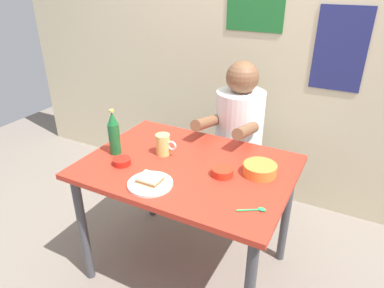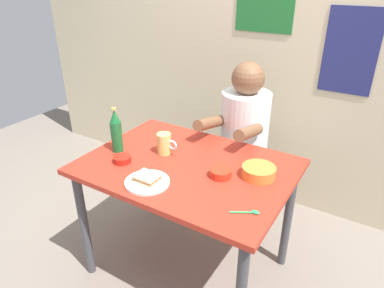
{
  "view_description": "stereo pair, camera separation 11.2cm",
  "coord_description": "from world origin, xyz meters",
  "px_view_note": "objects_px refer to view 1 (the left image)",
  "views": [
    {
      "loc": [
        0.76,
        -1.41,
        1.67
      ],
      "look_at": [
        0.0,
        0.05,
        0.84
      ],
      "focal_mm": 32.43,
      "sensor_mm": 36.0,
      "label": 1
    },
    {
      "loc": [
        0.86,
        -1.36,
        1.67
      ],
      "look_at": [
        0.0,
        0.05,
        0.84
      ],
      "focal_mm": 32.43,
      "sensor_mm": 36.0,
      "label": 2
    }
  ],
  "objects_px": {
    "beer_mug": "(163,145)",
    "beer_bottle": "(114,134)",
    "sandwich": "(150,179)",
    "stool": "(236,174)",
    "dining_table": "(188,179)",
    "plate_orange": "(150,184)",
    "sambal_bowl_red": "(122,161)",
    "person_seated": "(239,122)"
  },
  "relations": [
    {
      "from": "stool",
      "to": "person_seated",
      "type": "bearing_deg",
      "value": -90.0
    },
    {
      "from": "stool",
      "to": "sandwich",
      "type": "xyz_separation_m",
      "value": [
        -0.12,
        -0.89,
        0.42
      ]
    },
    {
      "from": "stool",
      "to": "plate_orange",
      "type": "relative_size",
      "value": 2.05
    },
    {
      "from": "stool",
      "to": "sandwich",
      "type": "bearing_deg",
      "value": -97.79
    },
    {
      "from": "beer_mug",
      "to": "sambal_bowl_red",
      "type": "bearing_deg",
      "value": -124.28
    },
    {
      "from": "beer_mug",
      "to": "beer_bottle",
      "type": "height_order",
      "value": "beer_bottle"
    },
    {
      "from": "stool",
      "to": "person_seated",
      "type": "xyz_separation_m",
      "value": [
        -0.0,
        -0.01,
        0.42
      ]
    },
    {
      "from": "plate_orange",
      "to": "beer_mug",
      "type": "bearing_deg",
      "value": 110.0
    },
    {
      "from": "person_seated",
      "to": "dining_table",
      "type": "bearing_deg",
      "value": -95.15
    },
    {
      "from": "sandwich",
      "to": "beer_mug",
      "type": "distance_m",
      "value": 0.32
    },
    {
      "from": "dining_table",
      "to": "sambal_bowl_red",
      "type": "distance_m",
      "value": 0.37
    },
    {
      "from": "sandwich",
      "to": "stool",
      "type": "bearing_deg",
      "value": 82.21
    },
    {
      "from": "beer_bottle",
      "to": "sambal_bowl_red",
      "type": "bearing_deg",
      "value": -38.51
    },
    {
      "from": "plate_orange",
      "to": "beer_mug",
      "type": "height_order",
      "value": "beer_mug"
    },
    {
      "from": "beer_mug",
      "to": "dining_table",
      "type": "bearing_deg",
      "value": -13.05
    },
    {
      "from": "dining_table",
      "to": "beer_bottle",
      "type": "bearing_deg",
      "value": -170.04
    },
    {
      "from": "person_seated",
      "to": "sambal_bowl_red",
      "type": "distance_m",
      "value": 0.86
    },
    {
      "from": "plate_orange",
      "to": "sambal_bowl_red",
      "type": "xyz_separation_m",
      "value": [
        -0.25,
        0.1,
        0.01
      ]
    },
    {
      "from": "dining_table",
      "to": "plate_orange",
      "type": "xyz_separation_m",
      "value": [
        -0.07,
        -0.26,
        0.1
      ]
    },
    {
      "from": "dining_table",
      "to": "stool",
      "type": "bearing_deg",
      "value": 84.94
    },
    {
      "from": "plate_orange",
      "to": "sandwich",
      "type": "bearing_deg",
      "value": 0.0
    },
    {
      "from": "sandwich",
      "to": "beer_mug",
      "type": "bearing_deg",
      "value": 110.0
    },
    {
      "from": "beer_bottle",
      "to": "sambal_bowl_red",
      "type": "xyz_separation_m",
      "value": [
        0.11,
        -0.09,
        -0.1
      ]
    },
    {
      "from": "sambal_bowl_red",
      "to": "plate_orange",
      "type": "bearing_deg",
      "value": -21.61
    },
    {
      "from": "beer_mug",
      "to": "sambal_bowl_red",
      "type": "distance_m",
      "value": 0.25
    },
    {
      "from": "sandwich",
      "to": "beer_mug",
      "type": "xyz_separation_m",
      "value": [
        -0.11,
        0.3,
        0.03
      ]
    },
    {
      "from": "person_seated",
      "to": "sandwich",
      "type": "distance_m",
      "value": 0.89
    },
    {
      "from": "beer_mug",
      "to": "stool",
      "type": "bearing_deg",
      "value": 68.64
    },
    {
      "from": "plate_orange",
      "to": "beer_bottle",
      "type": "distance_m",
      "value": 0.42
    },
    {
      "from": "sandwich",
      "to": "beer_mug",
      "type": "relative_size",
      "value": 0.87
    },
    {
      "from": "plate_orange",
      "to": "sambal_bowl_red",
      "type": "bearing_deg",
      "value": 158.39
    },
    {
      "from": "beer_mug",
      "to": "beer_bottle",
      "type": "relative_size",
      "value": 0.48
    },
    {
      "from": "sandwich",
      "to": "sambal_bowl_red",
      "type": "relative_size",
      "value": 1.15
    },
    {
      "from": "stool",
      "to": "beer_mug",
      "type": "relative_size",
      "value": 3.57
    },
    {
      "from": "sandwich",
      "to": "sambal_bowl_red",
      "type": "xyz_separation_m",
      "value": [
        -0.25,
        0.1,
        -0.01
      ]
    },
    {
      "from": "stool",
      "to": "plate_orange",
      "type": "xyz_separation_m",
      "value": [
        -0.12,
        -0.89,
        0.4
      ]
    },
    {
      "from": "stool",
      "to": "sambal_bowl_red",
      "type": "distance_m",
      "value": 0.96
    },
    {
      "from": "stool",
      "to": "beer_mug",
      "type": "xyz_separation_m",
      "value": [
        -0.23,
        -0.59,
        0.45
      ]
    },
    {
      "from": "sandwich",
      "to": "beer_bottle",
      "type": "xyz_separation_m",
      "value": [
        -0.36,
        0.18,
        0.09
      ]
    },
    {
      "from": "sandwich",
      "to": "sambal_bowl_red",
      "type": "distance_m",
      "value": 0.27
    },
    {
      "from": "plate_orange",
      "to": "sambal_bowl_red",
      "type": "distance_m",
      "value": 0.27
    },
    {
      "from": "plate_orange",
      "to": "beer_mug",
      "type": "relative_size",
      "value": 1.75
    }
  ]
}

